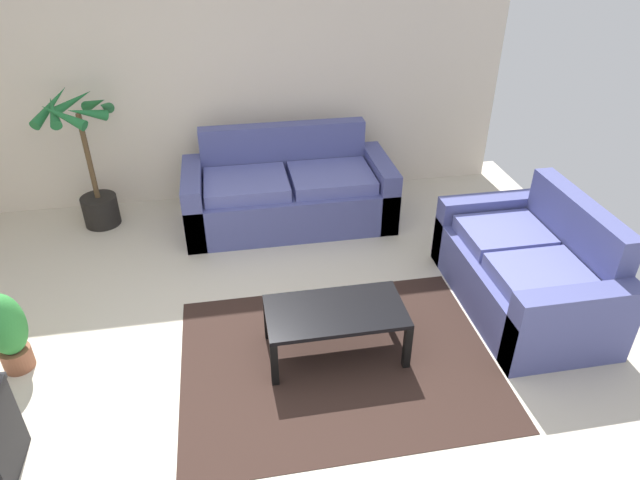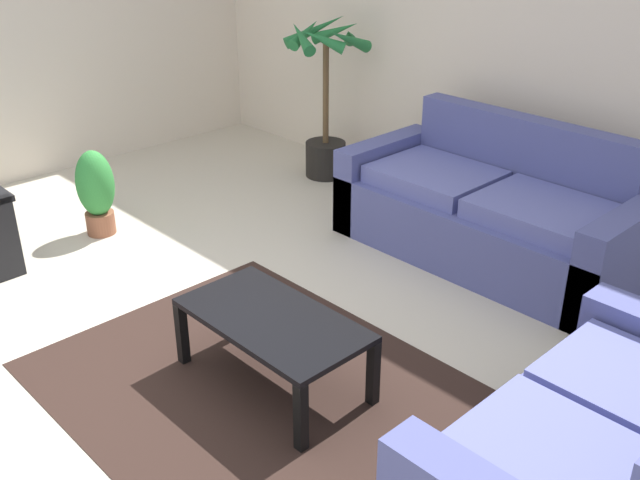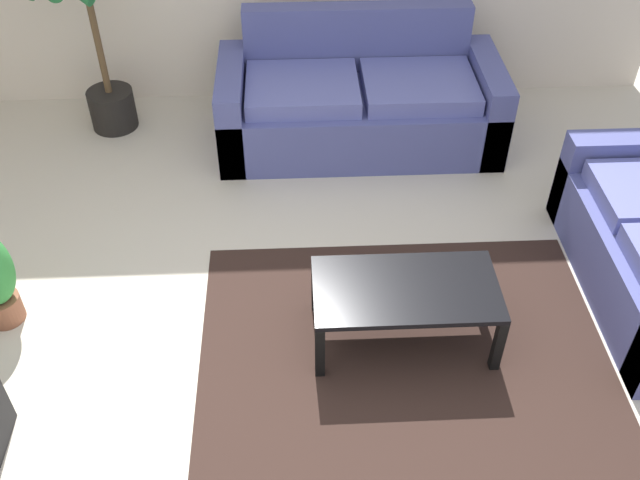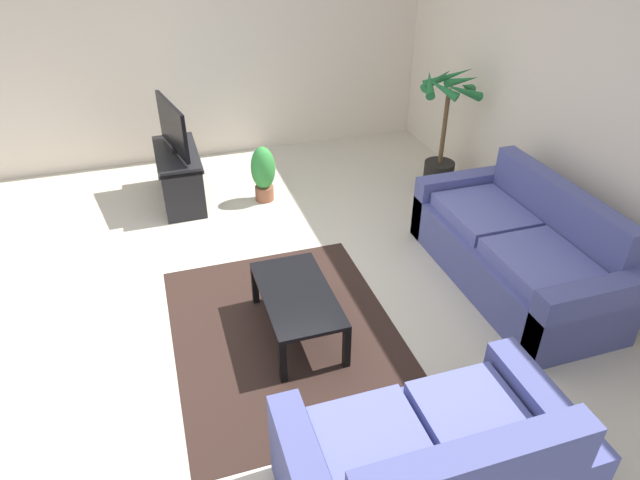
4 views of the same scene
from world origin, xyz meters
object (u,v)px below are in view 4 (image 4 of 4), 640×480
(couch_main, at_px, (515,252))
(couch_loveseat, at_px, (430,469))
(coffee_table, at_px, (297,298))
(tv, at_px, (173,126))
(tv_stand, at_px, (179,169))
(potted_plant_small, at_px, (263,172))
(potted_palm, at_px, (443,134))

(couch_main, relative_size, couch_loveseat, 1.30)
(couch_loveseat, height_order, coffee_table, couch_loveseat)
(coffee_table, bearing_deg, couch_loveseat, 10.45)
(couch_main, xyz_separation_m, tv, (-2.46, -2.59, 0.54))
(tv_stand, relative_size, coffee_table, 1.13)
(couch_main, bearing_deg, tv_stand, -133.48)
(tv, relative_size, coffee_table, 0.93)
(tv_stand, relative_size, tv, 1.22)
(tv, height_order, potted_plant_small, tv)
(couch_main, xyz_separation_m, coffee_table, (0.07, -1.97, 0.03))
(coffee_table, xyz_separation_m, potted_palm, (-1.94, 2.24, 0.30))
(couch_main, distance_m, tv, 3.62)
(tv, xyz_separation_m, coffee_table, (2.53, 0.63, -0.51))
(couch_main, distance_m, potted_plant_small, 2.75)
(coffee_table, bearing_deg, tv, -166.11)
(couch_loveseat, xyz_separation_m, potted_palm, (-3.54, 1.94, 0.33))
(coffee_table, relative_size, potted_plant_small, 1.55)
(tv, distance_m, potted_plant_small, 1.05)
(couch_loveseat, xyz_separation_m, coffee_table, (-1.60, -0.30, 0.04))
(couch_loveseat, distance_m, potted_plant_small, 3.81)
(couch_loveseat, distance_m, tv, 4.27)
(potted_palm, xyz_separation_m, potted_plant_small, (-0.27, -2.00, -0.30))
(tv_stand, height_order, coffee_table, tv_stand)
(tv, relative_size, potted_palm, 0.67)
(couch_main, relative_size, tv_stand, 1.83)
(tv, height_order, coffee_table, tv)
(couch_main, height_order, tv, tv)
(tv_stand, bearing_deg, couch_main, 46.52)
(potted_palm, bearing_deg, couch_main, -8.29)
(couch_loveseat, height_order, potted_plant_small, couch_loveseat)
(couch_main, bearing_deg, tv, -133.52)
(couch_main, xyz_separation_m, potted_plant_small, (-2.14, -1.73, 0.03))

